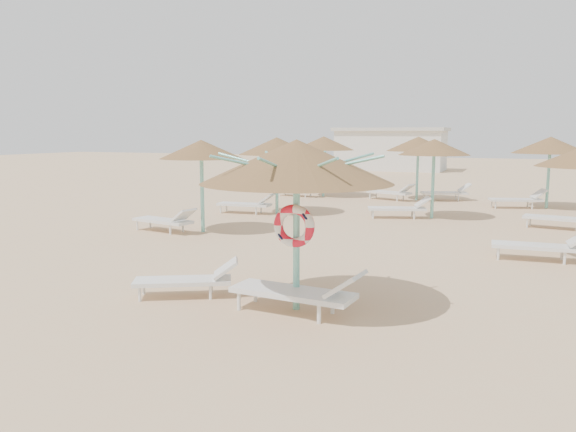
% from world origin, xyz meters
% --- Properties ---
extents(ground, '(120.00, 120.00, 0.00)m').
position_xyz_m(ground, '(0.00, 0.00, 0.00)').
color(ground, tan).
rests_on(ground, ground).
extents(main_palapa, '(3.05, 3.05, 2.73)m').
position_xyz_m(main_palapa, '(0.12, -0.24, 2.37)').
color(main_palapa, '#74CAB9').
rests_on(main_palapa, ground).
extents(lounger_main_a, '(1.84, 1.32, 0.65)m').
position_xyz_m(lounger_main_a, '(-1.85, -0.29, 0.31)').
color(lounger_main_a, white).
rests_on(lounger_main_a, ground).
extents(lounger_main_b, '(2.18, 0.81, 0.78)m').
position_xyz_m(lounger_main_b, '(0.29, -0.46, 0.37)').
color(lounger_main_b, white).
rests_on(lounger_main_b, ground).
extents(palapa_field, '(19.34, 12.83, 2.71)m').
position_xyz_m(palapa_field, '(0.86, 10.91, 2.30)').
color(palapa_field, '#74CAB9').
rests_on(palapa_field, ground).
extents(service_hut, '(8.40, 4.40, 3.25)m').
position_xyz_m(service_hut, '(-6.00, 35.00, 1.64)').
color(service_hut, silver).
rests_on(service_hut, ground).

